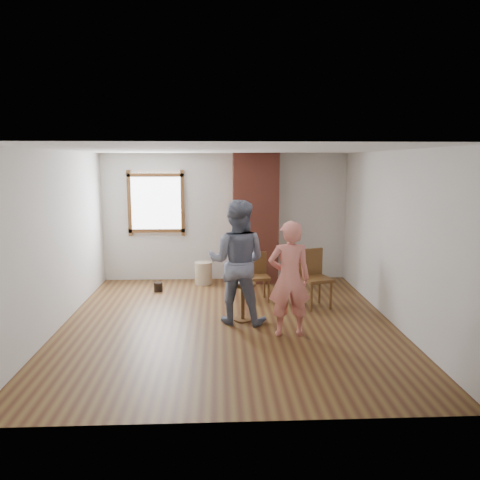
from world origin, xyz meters
name	(u,v)px	position (x,y,z in m)	size (l,w,h in m)	color
ground	(228,323)	(0.00, 0.00, 0.00)	(5.50, 5.50, 0.00)	brown
room_shell	(223,201)	(-0.06, 0.61, 1.81)	(5.04, 5.52, 2.62)	silver
brick_chimney	(255,219)	(0.60, 2.50, 1.30)	(0.90, 0.50, 2.60)	#974435
stoneware_crock	(203,273)	(-0.45, 2.35, 0.22)	(0.35, 0.35, 0.45)	tan
dark_pot	(158,287)	(-1.29, 1.84, 0.08)	(0.17, 0.17, 0.17)	black
dining_chair_left	(257,274)	(0.54, 1.22, 0.47)	(0.44, 0.44, 0.84)	brown
dining_chair_right	(314,275)	(1.46, 0.80, 0.55)	(0.57, 0.57, 0.97)	brown
side_table	(243,295)	(0.23, 0.11, 0.40)	(0.40, 0.40, 0.60)	brown
cake_plate	(243,283)	(0.23, 0.11, 0.60)	(0.18, 0.18, 0.01)	white
cake_slice	(243,280)	(0.24, 0.11, 0.64)	(0.08, 0.07, 0.06)	white
man	(237,262)	(0.14, 0.07, 0.94)	(0.91, 0.71, 1.88)	#121833
person_pink	(289,279)	(0.84, -0.52, 0.82)	(0.60, 0.39, 1.64)	#EF8477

